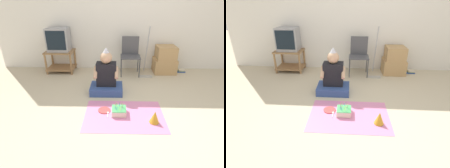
# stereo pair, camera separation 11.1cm
# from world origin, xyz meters

# --- Properties ---
(ground_plane) EXTENTS (16.00, 16.00, 0.00)m
(ground_plane) POSITION_xyz_m (0.00, 0.00, 0.00)
(ground_plane) COLOR beige
(wall_back) EXTENTS (6.40, 0.06, 2.55)m
(wall_back) POSITION_xyz_m (0.00, 2.18, 1.27)
(wall_back) COLOR white
(wall_back) RESTS_ON ground_plane
(tv_stand) EXTENTS (0.65, 0.50, 0.51)m
(tv_stand) POSITION_xyz_m (-1.63, 1.90, 0.30)
(tv_stand) COLOR #997047
(tv_stand) RESTS_ON ground_plane
(tv) EXTENTS (0.48, 0.41, 0.52)m
(tv) POSITION_xyz_m (-1.63, 1.92, 0.77)
(tv) COLOR #99999E
(tv) RESTS_ON tv_stand
(folding_chair) EXTENTS (0.45, 0.40, 0.85)m
(folding_chair) POSITION_xyz_m (0.02, 1.82, 0.49)
(folding_chair) COLOR #4C4C51
(folding_chair) RESTS_ON ground_plane
(cardboard_box_stack) EXTENTS (0.51, 0.45, 0.64)m
(cardboard_box_stack) POSITION_xyz_m (0.85, 1.90, 0.30)
(cardboard_box_stack) COLOR tan
(cardboard_box_stack) RESTS_ON ground_plane
(dust_mop) EXTENTS (0.28, 0.41, 1.11)m
(dust_mop) POSITION_xyz_m (0.38, 1.67, 0.31)
(dust_mop) COLOR #B2ADA3
(dust_mop) RESTS_ON ground_plane
(book_pile) EXTENTS (0.19, 0.14, 0.07)m
(book_pile) POSITION_xyz_m (1.28, 1.92, 0.03)
(book_pile) COLOR #284793
(book_pile) RESTS_ON ground_plane
(person_seated) EXTENTS (0.60, 0.42, 0.85)m
(person_seated) POSITION_xyz_m (-0.48, 0.85, 0.28)
(person_seated) COLOR #334C8C
(person_seated) RESTS_ON ground_plane
(party_cloth) EXTENTS (1.20, 0.82, 0.01)m
(party_cloth) POSITION_xyz_m (-0.17, 0.09, 0.00)
(party_cloth) COLOR pink
(party_cloth) RESTS_ON ground_plane
(birthday_cake) EXTENTS (0.22, 0.22, 0.17)m
(birthday_cake) POSITION_xyz_m (-0.25, 0.13, 0.05)
(birthday_cake) COLOR #F4E0C6
(birthday_cake) RESTS_ON party_cloth
(party_hat_blue) EXTENTS (0.14, 0.14, 0.18)m
(party_hat_blue) POSITION_xyz_m (0.25, -0.07, 0.09)
(party_hat_blue) COLOR gold
(party_hat_blue) RESTS_ON party_cloth
(paper_plate) EXTENTS (0.19, 0.19, 0.01)m
(paper_plate) POSITION_xyz_m (-0.48, 0.21, 0.01)
(paper_plate) COLOR #D84C4C
(paper_plate) RESTS_ON party_cloth
(plastic_spoon_near) EXTENTS (0.04, 0.15, 0.01)m
(plastic_spoon_near) POSITION_xyz_m (-0.42, 0.12, 0.01)
(plastic_spoon_near) COLOR white
(plastic_spoon_near) RESTS_ON party_cloth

